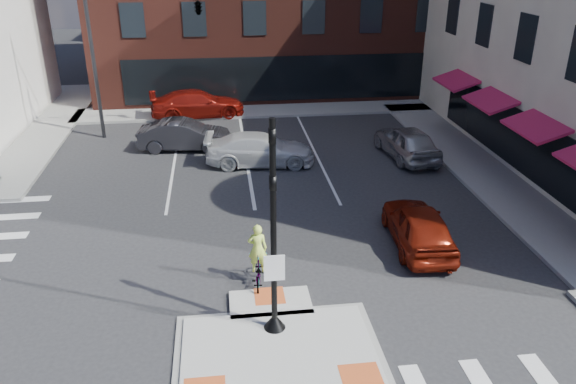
{
  "coord_description": "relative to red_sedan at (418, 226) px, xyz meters",
  "views": [
    {
      "loc": [
        -1.21,
        -12.08,
        9.89
      ],
      "look_at": [
        0.98,
        5.2,
        2.0
      ],
      "focal_mm": 35.0,
      "sensor_mm": 36.0,
      "label": 1
    }
  ],
  "objects": [
    {
      "name": "cyclist",
      "position": [
        -5.74,
        -1.71,
        -0.07
      ],
      "size": [
        0.72,
        1.66,
        2.07
      ],
      "rotation": [
        0.0,
        0.0,
        3.04
      ],
      "color": "#3F3F44",
      "rests_on": "ground"
    },
    {
      "name": "bg_car_dark",
      "position": [
        -8.51,
        11.04,
        -0.01
      ],
      "size": [
        4.78,
        2.12,
        1.53
      ],
      "primitive_type": "imported",
      "rotation": [
        0.0,
        0.0,
        1.46
      ],
      "color": "#29292E",
      "rests_on": "ground"
    },
    {
      "name": "signal_pole",
      "position": [
        -5.47,
        -4.11,
        1.59
      ],
      "size": [
        0.6,
        0.6,
        5.98
      ],
      "color": "black",
      "rests_on": "refuge_island"
    },
    {
      "name": "refuge_island",
      "position": [
        -5.47,
        -4.76,
        -0.72
      ],
      "size": [
        5.4,
        4.65,
        0.13
      ],
      "color": "gray",
      "rests_on": "ground"
    },
    {
      "name": "white_pickup",
      "position": [
        -4.85,
        8.49,
        -0.02
      ],
      "size": [
        5.31,
        2.52,
        1.5
      ],
      "primitive_type": "imported",
      "rotation": [
        0.0,
        0.0,
        1.49
      ],
      "color": "silver",
      "rests_on": "ground"
    },
    {
      "name": "mast_arm_signal",
      "position": [
        -8.95,
        13.49,
        5.44
      ],
      "size": [
        6.1,
        2.24,
        8.0
      ],
      "color": "black",
      "rests_on": "ground"
    },
    {
      "name": "ground",
      "position": [
        -5.47,
        -4.51,
        -0.77
      ],
      "size": [
        120.0,
        120.0,
        0.0
      ],
      "primitive_type": "plane",
      "color": "#28282B",
      "rests_on": "ground"
    },
    {
      "name": "red_sedan",
      "position": [
        0.0,
        0.0,
        0.0
      ],
      "size": [
        2.11,
        4.62,
        1.54
      ],
      "primitive_type": "imported",
      "rotation": [
        0.0,
        0.0,
        3.08
      ],
      "color": "maroon",
      "rests_on": "ground"
    },
    {
      "name": "sidewalk_e",
      "position": [
        5.33,
        5.49,
        -0.69
      ],
      "size": [
        3.0,
        24.0,
        0.15
      ],
      "primitive_type": "cube",
      "color": "gray",
      "rests_on": "ground"
    },
    {
      "name": "sidewalk_n",
      "position": [
        -2.47,
        17.49,
        -0.69
      ],
      "size": [
        26.0,
        3.0,
        0.15
      ],
      "primitive_type": "cube",
      "color": "gray",
      "rests_on": "ground"
    },
    {
      "name": "bg_car_red",
      "position": [
        -7.96,
        16.8,
        0.04
      ],
      "size": [
        5.8,
        2.95,
        1.61
      ],
      "primitive_type": "imported",
      "rotation": [
        0.0,
        0.0,
        1.7
      ],
      "color": "maroon",
      "rests_on": "ground"
    },
    {
      "name": "bg_car_silver",
      "position": [
        2.36,
        8.49,
        0.03
      ],
      "size": [
        2.41,
        4.89,
        1.61
      ],
      "primitive_type": "imported",
      "rotation": [
        0.0,
        0.0,
        3.25
      ],
      "color": "#AAACB2",
      "rests_on": "ground"
    }
  ]
}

